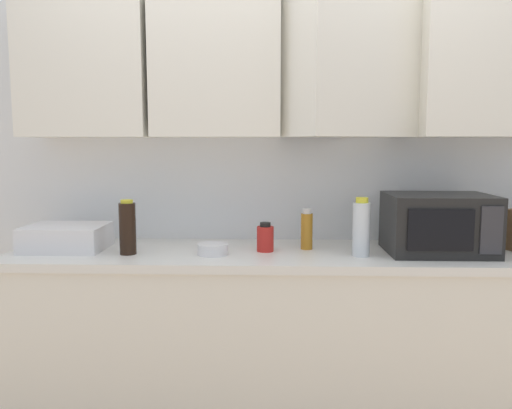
% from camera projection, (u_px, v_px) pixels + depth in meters
% --- Properties ---
extents(wall_back_with_cabinets, '(3.50, 0.60, 2.60)m').
position_uv_depth(wall_back_with_cabinets, '(282.00, 112.00, 2.60)').
color(wall_back_with_cabinets, white).
rests_on(wall_back_with_cabinets, ground_plane).
extents(counter_run, '(2.63, 0.63, 0.90)m').
position_uv_depth(counter_run, '(282.00, 339.00, 2.51)').
color(counter_run, white).
rests_on(counter_run, ground_plane).
extents(microwave, '(0.48, 0.37, 0.28)m').
position_uv_depth(microwave, '(438.00, 224.00, 2.39)').
color(microwave, black).
rests_on(microwave, counter_run).
extents(dish_rack, '(0.38, 0.30, 0.12)m').
position_uv_depth(dish_rack, '(67.00, 237.00, 2.48)').
color(dish_rack, silver).
rests_on(dish_rack, counter_run).
extents(bottle_red_sauce, '(0.08, 0.08, 0.14)m').
position_uv_depth(bottle_red_sauce, '(265.00, 238.00, 2.43)').
color(bottle_red_sauce, red).
rests_on(bottle_red_sauce, counter_run).
extents(bottle_amber_vinegar, '(0.06, 0.06, 0.20)m').
position_uv_depth(bottle_amber_vinegar, '(307.00, 230.00, 2.48)').
color(bottle_amber_vinegar, '#AD701E').
rests_on(bottle_amber_vinegar, counter_run).
extents(bottle_soy_dark, '(0.08, 0.08, 0.26)m').
position_uv_depth(bottle_soy_dark, '(128.00, 228.00, 2.37)').
color(bottle_soy_dark, black).
rests_on(bottle_soy_dark, counter_run).
extents(bottle_clear_tall, '(0.08, 0.08, 0.27)m').
position_uv_depth(bottle_clear_tall, '(361.00, 228.00, 2.32)').
color(bottle_clear_tall, silver).
rests_on(bottle_clear_tall, counter_run).
extents(bowl_ceramic_small, '(0.14, 0.14, 0.05)m').
position_uv_depth(bowl_ceramic_small, '(213.00, 249.00, 2.37)').
color(bowl_ceramic_small, silver).
rests_on(bowl_ceramic_small, counter_run).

